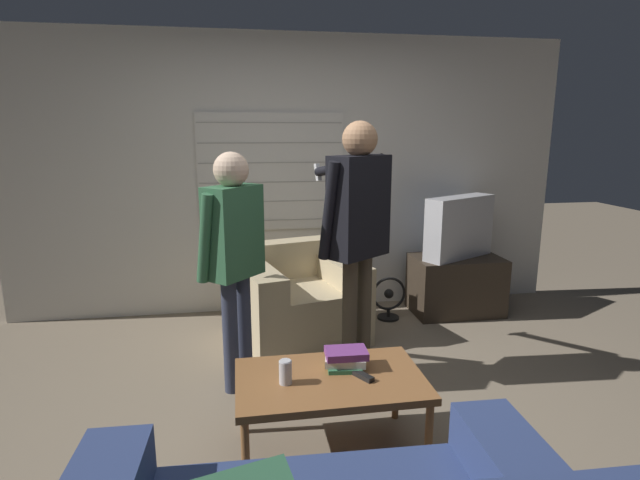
# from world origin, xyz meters

# --- Properties ---
(ground_plane) EXTENTS (16.00, 16.00, 0.00)m
(ground_plane) POSITION_xyz_m (0.00, 0.00, 0.00)
(ground_plane) COLOR #7F705B
(wall_back) EXTENTS (5.20, 0.08, 2.55)m
(wall_back) POSITION_xyz_m (-0.01, 2.03, 1.28)
(wall_back) COLOR silver
(wall_back) RESTS_ON ground_plane
(armchair_beige) EXTENTS (1.13, 1.04, 0.76)m
(armchair_beige) POSITION_xyz_m (-0.03, 1.31, 0.32)
(armchair_beige) COLOR #C6B289
(armchair_beige) RESTS_ON ground_plane
(coffee_table) EXTENTS (0.98, 0.60, 0.44)m
(coffee_table) POSITION_xyz_m (-0.06, -0.28, 0.40)
(coffee_table) COLOR brown
(coffee_table) RESTS_ON ground_plane
(tv_stand) EXTENTS (0.81, 0.51, 0.54)m
(tv_stand) POSITION_xyz_m (1.50, 1.61, 0.27)
(tv_stand) COLOR #33281E
(tv_stand) RESTS_ON ground_plane
(tv) EXTENTS (0.76, 0.53, 0.57)m
(tv) POSITION_xyz_m (1.50, 1.61, 0.82)
(tv) COLOR #B2B2B7
(tv) RESTS_ON tv_stand
(person_left_standing) EXTENTS (0.45, 0.70, 1.57)m
(person_left_standing) POSITION_xyz_m (-0.55, 0.52, 0.99)
(person_left_standing) COLOR #33384C
(person_left_standing) RESTS_ON ground_plane
(person_right_standing) EXTENTS (0.52, 0.87, 1.76)m
(person_right_standing) POSITION_xyz_m (0.26, 0.51, 1.13)
(person_right_standing) COLOR #4C4233
(person_right_standing) RESTS_ON ground_plane
(book_stack) EXTENTS (0.24, 0.19, 0.11)m
(book_stack) POSITION_xyz_m (0.03, -0.19, 0.50)
(book_stack) COLOR #33754C
(book_stack) RESTS_ON coffee_table
(soda_can) EXTENTS (0.07, 0.07, 0.13)m
(soda_can) POSITION_xyz_m (-0.30, -0.31, 0.50)
(soda_can) COLOR silver
(soda_can) RESTS_ON coffee_table
(spare_remote) EXTENTS (0.10, 0.13, 0.02)m
(spare_remote) POSITION_xyz_m (0.10, -0.32, 0.45)
(spare_remote) COLOR black
(spare_remote) RESTS_ON coffee_table
(floor_fan) EXTENTS (0.32, 0.20, 0.40)m
(floor_fan) POSITION_xyz_m (0.82, 1.55, 0.19)
(floor_fan) COLOR black
(floor_fan) RESTS_ON ground_plane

